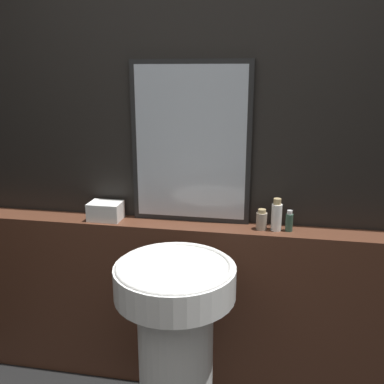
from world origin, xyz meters
The scene contains 8 objects.
wall_back centered at (0.00, 1.61, 1.25)m, with size 8.00×0.06×2.50m.
vanity_counter centered at (0.00, 1.49, 0.47)m, with size 2.69×0.18×0.95m.
pedestal_sink centered at (0.03, 1.01, 0.55)m, with size 0.51×0.51×0.95m.
mirror centered at (-0.01, 1.56, 1.36)m, with size 0.62×0.03×0.83m.
towel_stack centered at (-0.46, 1.49, 0.99)m, with size 0.17×0.13×0.10m.
shampoo_bottle centered at (0.37, 1.49, 0.99)m, with size 0.05×0.05×0.11m.
conditioner_bottle centered at (0.44, 1.49, 1.02)m, with size 0.05×0.05×0.17m.
lotion_bottle centered at (0.50, 1.49, 1.00)m, with size 0.04×0.04×0.11m.
Camera 1 is at (0.39, -0.58, 1.71)m, focal length 40.00 mm.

